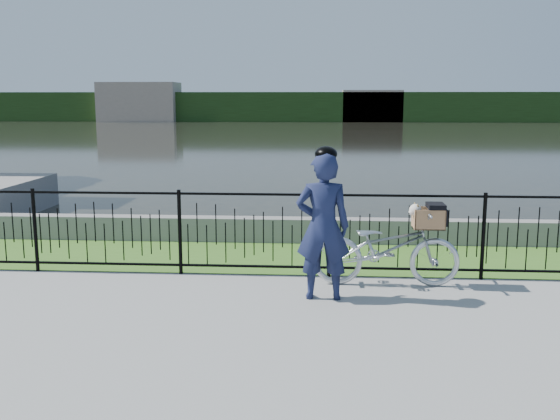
{
  "coord_description": "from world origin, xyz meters",
  "views": [
    {
      "loc": [
        0.88,
        -6.47,
        2.34
      ],
      "look_at": [
        0.39,
        1.0,
        1.0
      ],
      "focal_mm": 40.0,
      "sensor_mm": 36.0,
      "label": 1
    }
  ],
  "objects": [
    {
      "name": "ground",
      "position": [
        0.0,
        0.0,
        0.0
      ],
      "size": [
        120.0,
        120.0,
        0.0
      ],
      "primitive_type": "plane",
      "color": "gray",
      "rests_on": "ground"
    },
    {
      "name": "grass_strip",
      "position": [
        0.0,
        2.6,
        0.0
      ],
      "size": [
        60.0,
        2.0,
        0.01
      ],
      "primitive_type": "cube",
      "color": "#417223",
      "rests_on": "ground"
    },
    {
      "name": "water",
      "position": [
        0.0,
        33.0,
        0.0
      ],
      "size": [
        120.0,
        120.0,
        0.0
      ],
      "primitive_type": "plane",
      "color": "black",
      "rests_on": "ground"
    },
    {
      "name": "quay_wall",
      "position": [
        0.0,
        3.6,
        0.2
      ],
      "size": [
        60.0,
        0.3,
        0.4
      ],
      "primitive_type": "cube",
      "color": "gray",
      "rests_on": "ground"
    },
    {
      "name": "fence",
      "position": [
        0.0,
        1.6,
        0.58
      ],
      "size": [
        14.0,
        0.06,
        1.15
      ],
      "primitive_type": null,
      "color": "black",
      "rests_on": "ground"
    },
    {
      "name": "far_treeline",
      "position": [
        0.0,
        60.0,
        1.5
      ],
      "size": [
        120.0,
        6.0,
        3.0
      ],
      "primitive_type": "cube",
      "color": "#213E18",
      "rests_on": "ground"
    },
    {
      "name": "far_building_left",
      "position": [
        -18.0,
        58.0,
        2.0
      ],
      "size": [
        8.0,
        4.0,
        4.0
      ],
      "primitive_type": "cube",
      "color": "gray",
      "rests_on": "ground"
    },
    {
      "name": "far_building_right",
      "position": [
        6.0,
        58.5,
        1.6
      ],
      "size": [
        6.0,
        3.0,
        3.2
      ],
      "primitive_type": "cube",
      "color": "gray",
      "rests_on": "ground"
    },
    {
      "name": "bicycle_rig",
      "position": [
        1.73,
        1.26,
        0.49
      ],
      "size": [
        1.84,
        0.64,
        1.08
      ],
      "color": "silver",
      "rests_on": "ground"
    },
    {
      "name": "cyclist",
      "position": [
        0.91,
        0.67,
        0.89
      ],
      "size": [
        0.65,
        0.44,
        1.8
      ],
      "color": "#171D3F",
      "rests_on": "ground"
    }
  ]
}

